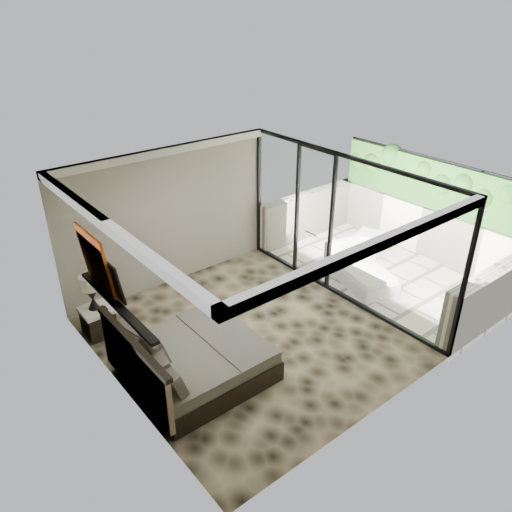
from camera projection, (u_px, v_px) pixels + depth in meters
floor at (248, 337)px, 8.64m from camera, size 5.00×5.00×0.00m
ceiling at (246, 183)px, 7.34m from camera, size 4.50×5.00×0.02m
back_wall at (169, 218)px, 9.71m from camera, size 4.50×0.02×2.80m
left_wall at (117, 316)px, 6.75m from camera, size 0.02×5.00×2.80m
glass_wall at (343, 229)px, 9.24m from camera, size 0.08×5.00×2.80m
terrace_slab at (385, 273)px, 10.75m from camera, size 3.00×5.00×0.12m
parapet_far at (426, 230)px, 11.21m from camera, size 0.30×5.00×1.10m
foliage_hedge at (435, 184)px, 10.70m from camera, size 0.36×4.60×1.10m
picture_ledge at (117, 305)px, 6.81m from camera, size 0.12×2.20×0.05m
bed at (191, 361)px, 7.57m from camera, size 2.01×1.94×1.11m
nightstand at (98, 321)px, 8.61m from camera, size 0.67×0.67×0.52m
table_lamp at (91, 288)px, 8.31m from camera, size 0.34×0.34×0.63m
abstract_canvas at (95, 261)px, 6.94m from camera, size 0.13×0.90×0.90m
framed_print at (113, 280)px, 6.76m from camera, size 0.11×0.50×0.60m
ottoman at (369, 244)px, 11.25m from camera, size 0.69×0.69×0.53m
lounger at (359, 272)px, 10.26m from camera, size 1.18×1.76×0.63m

